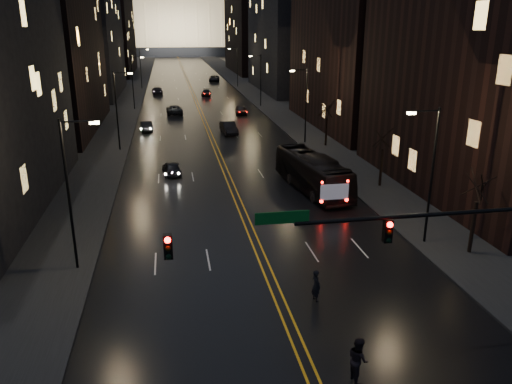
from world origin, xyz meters
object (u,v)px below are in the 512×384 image
bus (312,173)px  oncoming_car_a (172,168)px  oncoming_car_b (146,126)px  receding_car_a (229,128)px  traffic_signal (440,238)px  pedestrian_a (316,286)px  pedestrian_b (358,359)px

bus → oncoming_car_a: 13.90m
bus → oncoming_car_b: (-15.16, 28.98, -0.89)m
bus → receding_car_a: bus is taller
traffic_signal → oncoming_car_a: size_ratio=4.32×
oncoming_car_a → receding_car_a: bearing=-119.4°
oncoming_car_a → traffic_signal: bearing=104.6°
pedestrian_a → pedestrian_b: (-0.09, -6.23, 0.10)m
traffic_signal → bus: traffic_signal is taller
receding_car_a → traffic_signal: bearing=-90.6°
traffic_signal → pedestrian_a: traffic_signal is taller
traffic_signal → oncoming_car_b: bearing=105.6°
pedestrian_a → pedestrian_b: size_ratio=0.90×
oncoming_car_b → bus: bearing=111.6°
traffic_signal → pedestrian_b: bearing=-154.3°
oncoming_car_a → oncoming_car_b: 22.28m
bus → pedestrian_b: 24.73m
traffic_signal → bus: 22.50m
oncoming_car_a → receding_car_a: size_ratio=0.83×
pedestrian_b → bus: bearing=-16.7°
pedestrian_b → pedestrian_a: bearing=-5.7°
traffic_signal → pedestrian_a: bearing=133.7°
bus → pedestrian_b: (-5.02, -24.21, -0.61)m
oncoming_car_a → pedestrian_b: size_ratio=2.04×
traffic_signal → pedestrian_a: 7.23m
bus → pedestrian_b: size_ratio=5.83×
oncoming_car_b → pedestrian_b: pedestrian_b is taller
traffic_signal → oncoming_car_b: (-14.28, 51.19, -4.40)m
receding_car_a → pedestrian_a: 43.10m
bus → receding_car_a: 25.50m
oncoming_car_a → receding_car_a: (7.74, 18.20, 0.12)m
traffic_signal → oncoming_car_a: bearing=110.9°
bus → traffic_signal: bearing=-100.2°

